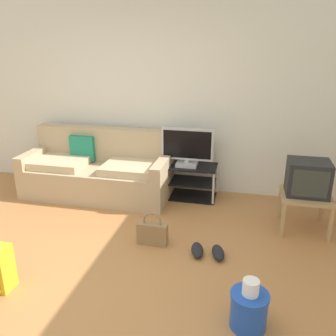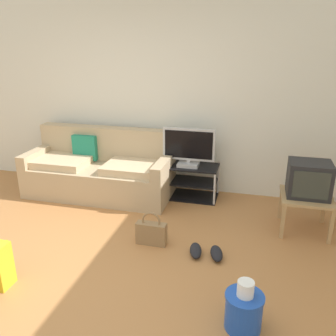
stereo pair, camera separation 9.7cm
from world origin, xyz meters
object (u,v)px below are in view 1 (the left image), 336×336
Objects in this scene: flat_tv at (187,148)px; sneakers_pair at (208,251)px; handbag at (152,233)px; cleaning_bucket at (249,307)px; couch at (99,171)px; crt_tv at (308,178)px; tv_stand at (187,181)px; side_table at (305,199)px.

flat_tv is 1.61m from sneakers_pair.
handbag is 1.41m from cleaning_bucket.
crt_tv is at bearing -8.62° from couch.
cleaning_bucket reaches higher than handbag.
flat_tv is at bearing -90.00° from tv_stand.
tv_stand is at bearing 108.34° from sneakers_pair.
cleaning_bucket is at bearing -68.82° from flat_tv.
flat_tv is at bearing 158.60° from side_table.
flat_tv is (0.00, -0.02, 0.49)m from tv_stand.
couch is 5.42× the size of handbag.
crt_tv reaches higher than side_table.
couch reaches higher than cleaning_bucket.
tv_stand is 1.47× the size of side_table.
flat_tv reaches higher than crt_tv.
side_table is at bearing -21.40° from flat_tv.
couch is 2.50× the size of tv_stand.
tv_stand is 2.17× the size of handbag.
handbag is 0.62m from sneakers_pair.
sneakers_pair is at bearing -141.15° from side_table.
cleaning_bucket is at bearing -109.19° from side_table.
tv_stand is 1.33m from handbag.
couch is at bearing 134.93° from cleaning_bucket.
tv_stand is 2.46m from cleaning_bucket.
tv_stand is 1.15× the size of flat_tv.
flat_tv is 1.55× the size of crt_tv.
crt_tv is (2.71, -0.41, 0.29)m from couch.
crt_tv reaches higher than cleaning_bucket.
handbag is (-0.14, -1.30, -0.59)m from flat_tv.
flat_tv is at bearing 6.91° from couch.
sneakers_pair is (-1.00, -0.83, -0.58)m from crt_tv.
cleaning_bucket is at bearing -109.02° from crt_tv.
side_table is (1.47, -0.60, 0.14)m from tv_stand.
sneakers_pair is (0.47, -1.39, -0.68)m from flat_tv.
handbag is (-1.61, -0.72, -0.23)m from side_table.
cleaning_bucket is at bearing -69.01° from tv_stand.
crt_tv is (1.47, -0.56, -0.10)m from flat_tv.
tv_stand reaches higher than handbag.
flat_tv reaches higher than tv_stand.
side_table reaches higher than cleaning_bucket.
cleaning_bucket is (-0.59, -1.70, -0.20)m from side_table.
couch is 4.90× the size of cleaning_bucket.
cleaning_bucket is (0.88, -2.30, -0.06)m from tv_stand.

